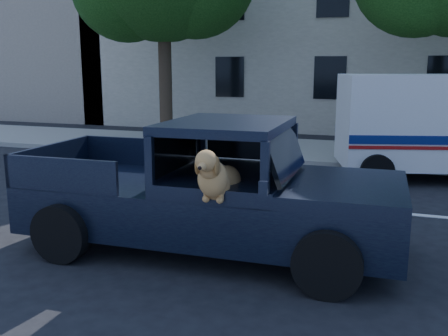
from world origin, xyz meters
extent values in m
plane|color=black|center=(0.00, 0.00, 0.00)|extent=(120.00, 120.00, 0.00)
cube|color=gray|center=(0.00, 9.20, 0.07)|extent=(60.00, 4.00, 0.15)
cylinder|color=#332619|center=(-4.00, 9.60, 2.20)|extent=(0.44, 0.44, 4.40)
cube|color=beige|center=(3.00, 16.50, 4.50)|extent=(26.00, 6.00, 9.00)
cube|color=tan|center=(-15.00, 16.50, 4.00)|extent=(12.00, 6.00, 8.00)
cube|color=black|center=(1.01, 0.58, 0.65)|extent=(5.39, 2.19, 0.68)
cube|color=black|center=(2.91, 0.63, 1.07)|extent=(1.59, 2.09, 0.16)
cube|color=black|center=(1.26, 0.59, 1.85)|extent=(1.64, 2.01, 0.12)
cube|color=black|center=(2.10, 0.61, 1.49)|extent=(0.31, 1.77, 0.58)
cube|color=black|center=(1.48, 0.13, 0.84)|extent=(0.58, 0.58, 0.39)
cube|color=black|center=(2.12, -0.68, 1.31)|extent=(0.10, 0.05, 0.16)
cube|color=silver|center=(4.43, 6.77, 0.59)|extent=(4.86, 3.12, 0.53)
cube|color=silver|center=(4.01, 6.65, 1.65)|extent=(4.03, 2.90, 1.60)
cube|color=navy|center=(4.28, 5.66, 1.07)|extent=(3.51, 0.96, 0.19)
cube|color=#9E0F0F|center=(4.28, 5.66, 0.90)|extent=(3.51, 0.96, 0.07)
camera|label=1|loc=(3.47, -5.93, 2.66)|focal=40.00mm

